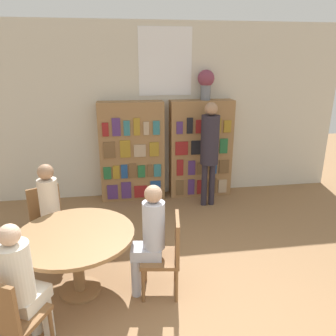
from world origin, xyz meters
TOP-DOWN VIEW (x-y plane):
  - wall_back at (0.00, 3.83)m, footprint 6.40×0.07m
  - bookshelf_left at (-0.61, 3.63)m, footprint 1.11×0.34m
  - bookshelf_right at (0.61, 3.63)m, footprint 1.11×0.34m
  - flower_vase at (0.67, 3.64)m, footprint 0.28×0.28m
  - reading_table at (-1.32, 1.16)m, footprint 1.22×1.22m
  - chair_near_camera at (-1.74, 0.31)m, footprint 0.54×0.54m
  - chair_left_side at (-1.76, 2.00)m, footprint 0.54×0.54m
  - chair_far_side at (-0.38, 1.03)m, footprint 0.45×0.45m
  - seated_reader_left at (-1.67, 1.84)m, footprint 0.35×0.39m
  - seated_reader_right at (-0.56, 1.05)m, footprint 0.37×0.27m
  - seated_reader_back at (-1.66, 0.48)m, footprint 0.37×0.40m
  - librarian_standing at (0.64, 3.13)m, footprint 0.30×0.57m

SIDE VIEW (x-z plane):
  - chair_near_camera at x=-1.74m, z-range 0.05..0.93m
  - chair_left_side at x=-1.76m, z-range 0.05..0.93m
  - chair_far_side at x=-0.38m, z-range 0.05..0.93m
  - reading_table at x=-1.32m, z-range 0.24..0.94m
  - seated_reader_right at x=-0.56m, z-range 0.07..1.30m
  - seated_reader_back at x=-1.66m, z-range 0.08..1.30m
  - seated_reader_left at x=-1.67m, z-range 0.07..1.31m
  - bookshelf_left at x=-0.61m, z-range 0.00..1.72m
  - bookshelf_right at x=0.61m, z-range 0.00..1.72m
  - librarian_standing at x=0.64m, z-range 0.20..1.95m
  - wall_back at x=0.00m, z-range 0.01..3.01m
  - flower_vase at x=0.67m, z-range 1.78..2.28m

